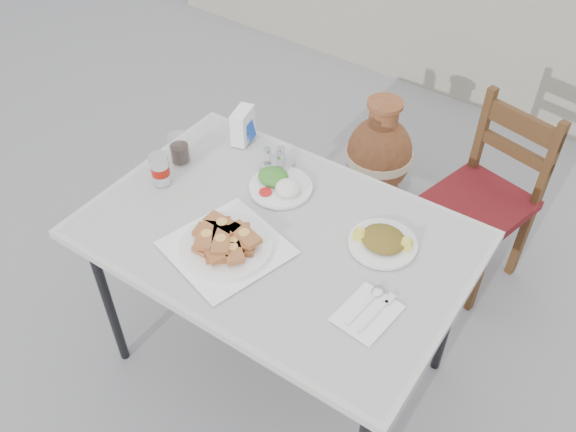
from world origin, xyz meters
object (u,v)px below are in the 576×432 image
Objects in this scene: napkin_holder at (243,126)px; condiment_caddy at (277,160)px; chair at (486,196)px; salad_chopped_plate at (383,241)px; terracotta_urn at (379,156)px; soda_can at (160,169)px; pide_plate at (226,241)px; salad_rice_plate at (280,184)px; cola_glass at (179,150)px; cafe_table at (277,242)px.

condiment_caddy is at bearing -30.34° from napkin_holder.
napkin_holder is 0.16× the size of chair.
terracotta_urn is at bearing 118.41° from salad_chopped_plate.
soda_can is 0.20× the size of terracotta_urn.
pide_plate is 1.36m from chair.
pide_plate is 3.05× the size of napkin_holder.
chair is at bearing 66.85° from pide_plate.
salad_rice_plate is 0.38× the size of terracotta_urn.
salad_rice_plate is 0.35m from napkin_holder.
terracotta_urn is (-0.14, 1.38, -0.56)m from pide_plate.
pide_plate is 1.83× the size of salad_chopped_plate.
condiment_caddy is at bearing 132.88° from salad_rice_plate.
terracotta_urn is at bearing 77.12° from soda_can.
cola_glass is at bearing -123.80° from chair.
cola_glass is (-0.43, -0.10, 0.03)m from salad_rice_plate.
pide_plate is 0.45m from soda_can.
terracotta_urn is at bearing 95.86° from pide_plate.
soda_can is 0.41m from napkin_holder.
cola_glass is 0.82× the size of napkin_holder.
condiment_caddy is 0.15× the size of chair.
salad_rice_plate is (-0.13, 0.19, 0.08)m from cafe_table.
cola_glass is (-0.04, 0.14, -0.01)m from soda_can.
condiment_caddy is 0.22× the size of terracotta_urn.
soda_can is at bearing -116.70° from napkin_holder.
salad_chopped_plate is at bearing -83.37° from chair.
napkin_holder reaches higher than soda_can.
salad_chopped_plate is 1.67× the size of napkin_holder.
cafe_table is 5.69× the size of salad_rice_plate.
pide_plate is 0.54m from salad_chopped_plate.
pide_plate reaches higher than cafe_table.
salad_rice_plate is at bearing -84.34° from terracotta_urn.
condiment_caddy reaches higher than cafe_table.
condiment_caddy is (0.22, -0.06, -0.04)m from napkin_holder.
cola_glass reaches higher than pide_plate.
salad_chopped_plate is 0.95m from chair.
napkin_holder is 0.23m from condiment_caddy.
cafe_table is at bearing -154.22° from salad_chopped_plate.
salad_rice_plate is 1.01× the size of salad_chopped_plate.
soda_can is (-0.39, -0.24, 0.04)m from salad_rice_plate.
soda_can reaches higher than cola_glass.
condiment_caddy reaches higher than salad_chopped_plate.
napkin_holder is 1.05× the size of condiment_caddy.
salad_rice_plate is 0.27× the size of chair.
napkin_holder is at bearing 78.83° from soda_can.
pide_plate is 3.19× the size of condiment_caddy.
cafe_table is 10.02× the size of condiment_caddy.
cafe_table is 9.57× the size of napkin_holder.
soda_can is at bearing 164.40° from pide_plate.
chair is (0.87, 0.68, -0.42)m from napkin_holder.
soda_can is at bearing -165.98° from salad_chopped_plate.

